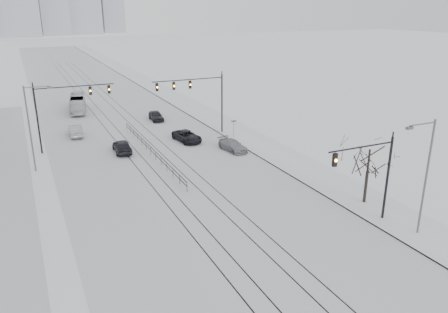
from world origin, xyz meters
TOP-DOWN VIEW (x-y plane):
  - ground at (0.00, 0.00)m, footprint 500.00×500.00m
  - road at (0.00, 60.00)m, footprint 22.00×260.00m
  - sidewalk_east at (13.50, 60.00)m, footprint 5.00×260.00m
  - curb at (11.05, 60.00)m, footprint 0.10×260.00m
  - tram_rails at (-0.00, 40.00)m, footprint 5.30×180.00m
  - traffic_mast_near at (10.79, 6.00)m, footprint 6.10×0.37m
  - traffic_mast_ne at (8.15, 34.99)m, footprint 9.60×0.37m
  - traffic_mast_nw at (-8.52, 36.00)m, footprint 9.10×0.37m
  - street_light_east at (12.70, 3.00)m, footprint 2.73×0.25m
  - street_light_west at (-12.20, 30.00)m, footprint 2.73×0.25m
  - bare_tree at (13.20, 9.00)m, footprint 4.40×4.40m
  - median_fence at (0.00, 30.00)m, footprint 0.06×24.00m
  - street_sign at (11.80, 32.00)m, footprint 0.70×0.06m
  - sedan_sb_inner at (-2.84, 32.18)m, footprint 2.08×4.68m
  - sedan_sb_outer at (-6.90, 41.79)m, footprint 1.78×4.72m
  - sedan_nb_front at (5.70, 33.17)m, footprint 2.90×5.24m
  - sedan_nb_right at (9.32, 27.29)m, footprint 2.47×4.70m
  - sedan_nb_far at (5.31, 45.43)m, footprint 1.91×4.30m
  - box_truck at (-4.57, 56.75)m, footprint 3.68×10.02m

SIDE VIEW (x-z plane):
  - ground at x=0.00m, z-range 0.00..0.00m
  - road at x=0.00m, z-range 0.00..0.02m
  - tram_rails at x=0.00m, z-range 0.02..0.03m
  - curb at x=11.05m, z-range 0.00..0.12m
  - sidewalk_east at x=13.50m, z-range 0.00..0.16m
  - median_fence at x=0.00m, z-range 0.03..1.03m
  - sedan_nb_right at x=9.32m, z-range 0.00..1.30m
  - sedan_nb_front at x=5.70m, z-range 0.00..1.39m
  - sedan_nb_far at x=5.31m, z-range 0.00..1.44m
  - sedan_sb_outer at x=-6.90m, z-range 0.00..1.54m
  - sedan_sb_inner at x=-2.84m, z-range 0.00..1.56m
  - box_truck at x=-4.57m, z-range 0.00..2.73m
  - street_sign at x=11.80m, z-range 0.41..2.81m
  - bare_tree at x=13.20m, z-range 1.44..7.54m
  - traffic_mast_near at x=10.79m, z-range 1.06..8.06m
  - street_light_east at x=12.70m, z-range 0.71..9.71m
  - street_light_west at x=-12.20m, z-range 0.71..9.71m
  - traffic_mast_nw at x=-8.52m, z-range 1.57..9.57m
  - traffic_mast_ne at x=8.15m, z-range 1.76..9.76m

